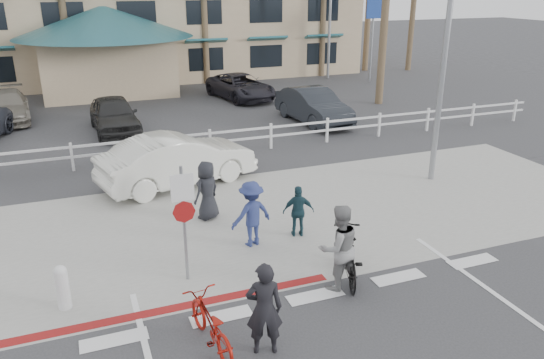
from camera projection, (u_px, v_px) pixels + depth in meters
name	position (u px, v px, depth m)	size (l,w,h in m)	color
ground	(328.00, 312.00, 10.36)	(140.00, 140.00, 0.00)	#333335
sidewalk_plaza	(253.00, 221.00, 14.29)	(22.00, 7.00, 0.01)	gray
cross_street	(214.00, 174.00, 17.79)	(40.00, 5.00, 0.01)	#333335
parking_lot	(164.00, 112.00, 26.09)	(50.00, 16.00, 0.01)	#333335
curb_red	(164.00, 310.00, 10.40)	(7.00, 0.25, 0.02)	maroon
rail_fence	(213.00, 142.00, 19.53)	(29.40, 0.16, 1.00)	silver
sign_post	(184.00, 218.00, 11.00)	(0.50, 0.10, 2.90)	gray
bollard_0	(62.00, 287.00, 10.33)	(0.26, 0.26, 0.95)	silver
streetlight_0	(447.00, 37.00, 15.76)	(0.60, 2.00, 9.00)	gray
streetlight_1	(330.00, 3.00, 33.69)	(0.60, 2.00, 9.50)	gray
info_sign	(372.00, 37.00, 33.30)	(1.20, 0.16, 5.60)	navy
bike_red	(210.00, 324.00, 9.24)	(0.62, 1.78, 0.93)	maroon
rider_red	(264.00, 309.00, 8.97)	(0.63, 0.42, 1.74)	black
bike_black	(349.00, 254.00, 11.33)	(0.56, 1.97, 1.18)	black
rider_black	(339.00, 248.00, 10.89)	(0.91, 0.71, 1.87)	gray
pedestrian_a	(251.00, 214.00, 12.74)	(1.06, 0.61, 1.65)	navy
pedestrian_child	(298.00, 211.00, 13.24)	(0.79, 0.33, 1.34)	#193842
pedestrian_b	(207.00, 191.00, 14.18)	(0.80, 0.52, 1.63)	black
car_white_sedan	(178.00, 160.00, 16.60)	(1.72, 4.93, 1.62)	silver
lot_car_2	(114.00, 115.00, 22.47)	(1.78, 4.42, 1.50)	black
lot_car_3	(313.00, 106.00, 24.00)	(1.64, 4.70, 1.55)	black
lot_car_4	(7.00, 106.00, 24.36)	(1.89, 4.64, 1.35)	slate
lot_car_5	(241.00, 87.00, 28.89)	(2.24, 4.85, 1.35)	black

